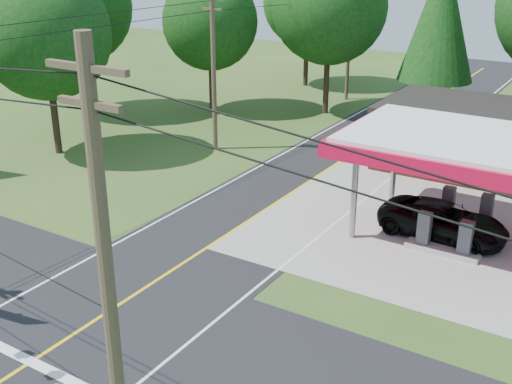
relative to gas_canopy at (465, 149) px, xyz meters
The scene contains 10 objects.
ground 16.38m from the gas_canopy, 124.70° to the right, with size 120.00×120.00×0.00m, color #2A4B1A.
main_highway 16.37m from the gas_canopy, 124.70° to the right, with size 8.00×120.00×0.02m, color black.
cross_road 16.37m from the gas_canopy, 124.70° to the right, with size 70.00×7.00×0.02m, color black.
lane_center_yellow 16.37m from the gas_canopy, 124.70° to the right, with size 0.15×110.00×0.00m, color yellow.
gas_canopy is the anchor object (origin of this frame).
utility_pole_near_right 20.13m from the gas_canopy, 94.29° to the right, with size 1.80×0.30×11.50m.
utility_pole_far_left 17.74m from the gas_canopy, 163.61° to the left, with size 1.80×0.30×10.00m.
utility_pole_north 26.92m from the gas_canopy, 125.17° to the left, with size 0.30×0.30×9.50m.
treeline_backdrop 14.09m from the gas_canopy, 126.61° to the left, with size 70.27×51.59×13.30m.
suv_car 3.51m from the gas_canopy, 151.73° to the right, with size 5.76×5.76×1.60m, color black.
Camera 1 is at (15.37, -14.37, 12.90)m, focal length 45.00 mm.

